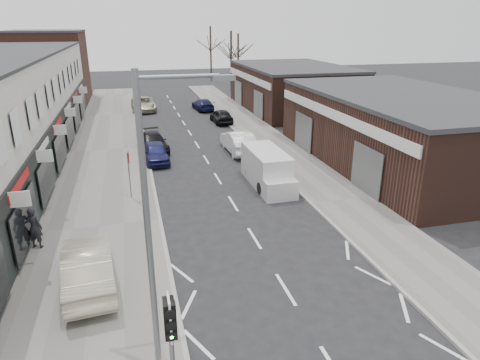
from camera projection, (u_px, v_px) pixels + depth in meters
ground at (308, 325)px, 13.56m from camera, size 160.00×160.00×0.00m
pavement_left at (108, 150)px, 31.92m from camera, size 5.50×64.00×0.12m
pavement_right at (267, 139)px, 34.87m from camera, size 3.50×64.00×0.12m
brick_block_far at (50, 68)px, 49.85m from camera, size 8.00×10.00×8.00m
right_unit_near at (401, 131)px, 28.43m from camera, size 10.00×18.00×4.50m
right_unit_far at (292, 88)px, 46.59m from camera, size 10.00×16.00×4.50m
tree_far_a at (231, 92)px, 59.26m from camera, size 3.60×3.60×8.00m
tree_far_b at (238, 85)px, 65.30m from camera, size 3.60×3.60×7.50m
tree_far_c at (211, 81)px, 70.04m from camera, size 3.60×3.60×8.50m
traffic_light at (170, 327)px, 9.85m from camera, size 0.28×0.60×3.10m
street_lamp at (155, 219)px, 10.16m from camera, size 2.23×0.22×8.00m
warning_sign at (129, 160)px, 22.48m from camera, size 0.12×0.80×2.70m
white_van at (267, 169)px, 25.01m from camera, size 1.89×5.25×2.04m
sedan_on_pavement at (88, 266)px, 15.14m from camera, size 2.10×4.86×1.56m
pedestrian at (34, 227)px, 17.70m from camera, size 0.79×0.68×1.84m
parked_car_left_a at (156, 153)px, 29.18m from camera, size 1.72×3.99×1.34m
parked_car_left_b at (153, 142)px, 31.78m from camera, size 2.28×4.69×1.31m
parked_car_left_c at (143, 104)px, 46.23m from camera, size 2.57×5.32×1.46m
parked_car_right_a at (239, 142)px, 31.37m from camera, size 1.78×4.86×1.59m
parked_car_right_b at (221, 116)px, 40.60m from camera, size 1.75×3.99×1.34m
parked_car_right_c at (203, 104)px, 46.60m from camera, size 2.09×4.38×1.23m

